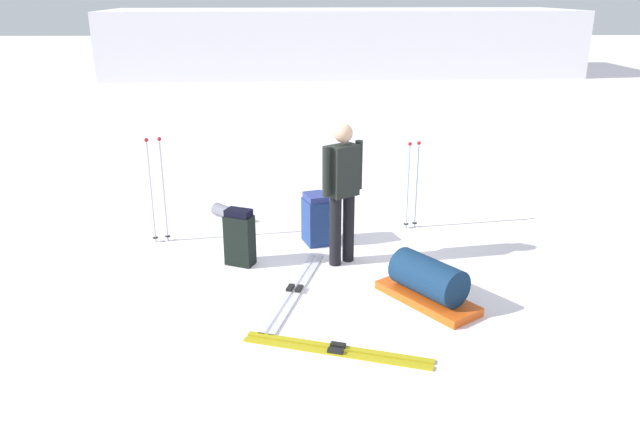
% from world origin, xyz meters
% --- Properties ---
extents(ground_plane, '(80.00, 80.00, 0.00)m').
position_xyz_m(ground_plane, '(0.00, 0.00, 0.00)').
color(ground_plane, white).
extents(distant_snow_ridge, '(18.03, 5.90, 2.41)m').
position_xyz_m(distant_snow_ridge, '(1.17, 18.52, 1.21)').
color(distant_snow_ridge, white).
rests_on(distant_snow_ridge, ground_plane).
extents(skier_standing, '(0.48, 0.38, 1.70)m').
position_xyz_m(skier_standing, '(0.26, 0.12, 0.95)').
color(skier_standing, black).
rests_on(skier_standing, ground_plane).
extents(ski_pair_near, '(1.74, 0.68, 0.05)m').
position_xyz_m(ski_pair_near, '(0.12, -1.86, 0.01)').
color(ski_pair_near, '#AF9F15').
rests_on(ski_pair_near, ground_plane).
extents(ski_pair_far, '(0.68, 1.92, 0.05)m').
position_xyz_m(ski_pair_far, '(-0.29, -0.64, 0.01)').
color(ski_pair_far, silver).
rests_on(ski_pair_far, ground_plane).
extents(backpack_large_dark, '(0.38, 0.31, 0.69)m').
position_xyz_m(backpack_large_dark, '(-0.95, 0.09, 0.34)').
color(backpack_large_dark, black).
rests_on(backpack_large_dark, ground_plane).
extents(backpack_bright, '(0.38, 0.44, 0.66)m').
position_xyz_m(backpack_bright, '(-0.04, 0.75, 0.32)').
color(backpack_bright, navy).
rests_on(backpack_bright, ground_plane).
extents(ski_poles_planted_near, '(0.20, 0.11, 1.22)m').
position_xyz_m(ski_poles_planted_near, '(1.28, 1.26, 0.68)').
color(ski_poles_planted_near, '#A8B6C6').
rests_on(ski_poles_planted_near, ground_plane).
extents(ski_poles_planted_far, '(0.22, 0.11, 1.39)m').
position_xyz_m(ski_poles_planted_far, '(-2.06, 0.83, 0.77)').
color(ski_poles_planted_far, '#B8B9C4').
rests_on(ski_poles_planted_far, ground_plane).
extents(gear_sled, '(1.04, 1.18, 0.49)m').
position_xyz_m(gear_sled, '(1.11, -0.92, 0.22)').
color(gear_sled, '#E75315').
rests_on(gear_sled, ground_plane).
extents(sleeping_mat_rolled, '(0.52, 0.51, 0.18)m').
position_xyz_m(sleeping_mat_rolled, '(-1.29, 1.67, 0.09)').
color(sleeping_mat_rolled, slate).
rests_on(sleeping_mat_rolled, ground_plane).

